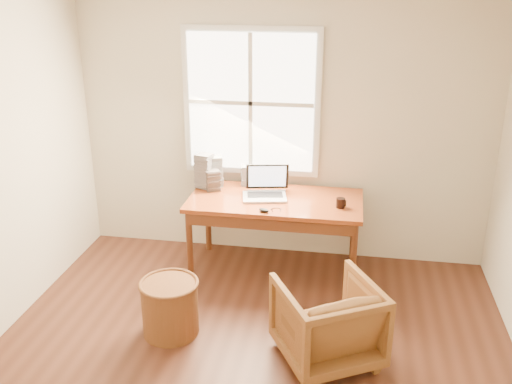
% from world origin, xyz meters
% --- Properties ---
extents(room_shell, '(4.04, 4.54, 2.64)m').
position_xyz_m(room_shell, '(-0.02, 0.16, 1.32)').
color(room_shell, '#4D281A').
rests_on(room_shell, ground).
extents(desk, '(1.60, 0.80, 0.04)m').
position_xyz_m(desk, '(0.00, 1.80, 0.73)').
color(desk, brown).
rests_on(desk, room_shell).
extents(armchair, '(0.93, 0.94, 0.63)m').
position_xyz_m(armchair, '(0.57, 0.54, 0.32)').
color(armchair, brown).
rests_on(armchair, room_shell).
extents(wicker_stool, '(0.47, 0.47, 0.45)m').
position_xyz_m(wicker_stool, '(-0.68, 0.65, 0.22)').
color(wicker_stool, brown).
rests_on(wicker_stool, room_shell).
extents(laptop, '(0.52, 0.53, 0.33)m').
position_xyz_m(laptop, '(-0.10, 1.80, 0.91)').
color(laptop, '#B4B6BC').
rests_on(laptop, desk).
extents(mouse, '(0.11, 0.09, 0.03)m').
position_xyz_m(mouse, '(-0.06, 1.47, 0.77)').
color(mouse, black).
rests_on(mouse, desk).
extents(coffee_mug, '(0.10, 0.10, 0.09)m').
position_xyz_m(coffee_mug, '(0.60, 1.69, 0.79)').
color(coffee_mug, black).
rests_on(coffee_mug, desk).
extents(cd_stack_a, '(0.19, 0.18, 0.30)m').
position_xyz_m(cd_stack_a, '(-0.64, 2.05, 0.90)').
color(cd_stack_a, silver).
rests_on(cd_stack_a, desk).
extents(cd_stack_b, '(0.16, 0.15, 0.20)m').
position_xyz_m(cd_stack_b, '(-0.62, 1.92, 0.85)').
color(cd_stack_b, '#232428').
rests_on(cd_stack_b, desk).
extents(cd_stack_c, '(0.18, 0.17, 0.34)m').
position_xyz_m(cd_stack_c, '(-0.72, 1.98, 0.92)').
color(cd_stack_c, '#9495A1').
rests_on(cd_stack_c, desk).
extents(cd_stack_d, '(0.18, 0.16, 0.20)m').
position_xyz_m(cd_stack_d, '(-0.30, 2.13, 0.85)').
color(cd_stack_d, silver).
rests_on(cd_stack_d, desk).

